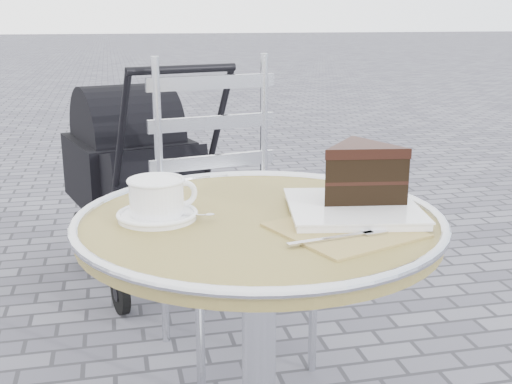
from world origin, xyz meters
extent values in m
cylinder|color=silver|center=(0.00, 0.00, 0.36)|extent=(0.07, 0.07, 0.67)
cylinder|color=tan|center=(0.00, 0.00, 0.71)|extent=(0.70, 0.70, 0.03)
torus|color=silver|center=(0.00, 0.00, 0.73)|extent=(0.72, 0.72, 0.02)
cylinder|color=white|center=(-0.19, 0.04, 0.74)|extent=(0.15, 0.15, 0.01)
cylinder|color=white|center=(-0.19, 0.04, 0.77)|extent=(0.12, 0.12, 0.07)
torus|color=white|center=(-0.14, 0.05, 0.77)|extent=(0.05, 0.02, 0.05)
cylinder|color=beige|center=(-0.19, 0.04, 0.80)|extent=(0.09, 0.09, 0.01)
cube|color=#9F8457|center=(0.13, -0.11, 0.73)|extent=(0.29, 0.29, 0.00)
cube|color=white|center=(0.18, -0.02, 0.74)|extent=(0.28, 0.28, 0.01)
cylinder|color=silver|center=(-0.05, 0.54, 0.25)|extent=(0.03, 0.03, 0.50)
cylinder|color=silver|center=(0.32, 0.61, 0.25)|extent=(0.03, 0.03, 0.50)
cylinder|color=silver|center=(-0.13, 0.91, 0.25)|extent=(0.03, 0.03, 0.50)
cylinder|color=silver|center=(0.24, 0.98, 0.25)|extent=(0.03, 0.03, 0.50)
cube|color=silver|center=(0.10, 0.76, 0.51)|extent=(0.52, 0.52, 0.02)
cube|color=black|center=(-0.17, 1.48, 0.44)|extent=(0.54, 0.69, 0.37)
cylinder|color=black|center=(-0.03, 1.00, 0.94)|extent=(0.38, 0.13, 0.03)
cylinder|color=black|center=(-0.28, 1.16, 0.08)|extent=(0.08, 0.17, 0.17)
cylinder|color=black|center=(0.09, 1.27, 0.08)|extent=(0.08, 0.17, 0.17)
cylinder|color=black|center=(-0.43, 1.69, 0.13)|extent=(0.10, 0.26, 0.26)
cylinder|color=black|center=(-0.05, 1.80, 0.13)|extent=(0.10, 0.26, 0.26)
camera|label=1|loc=(-0.27, -1.16, 1.11)|focal=45.00mm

